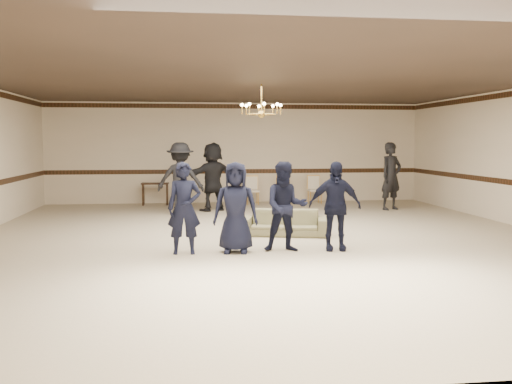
{
  "coord_description": "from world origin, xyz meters",
  "views": [
    {
      "loc": [
        -1.66,
        -11.23,
        1.98
      ],
      "look_at": [
        -0.31,
        -0.5,
        1.0
      ],
      "focal_mm": 39.77,
      "sensor_mm": 36.0,
      "label": 1
    }
  ],
  "objects_px": {
    "boy_a": "(184,208)",
    "banquet_chair_mid": "(284,190)",
    "chandelier": "(261,99)",
    "banquet_chair_left": "(252,190)",
    "adult_left": "(180,179)",
    "banquet_chair_right": "(315,190)",
    "settee": "(284,223)",
    "boy_b": "(236,207)",
    "boy_c": "(286,207)",
    "boy_d": "(335,206)",
    "adult_right": "(391,176)",
    "console_table": "(155,194)",
    "adult_mid": "(213,177)"
  },
  "relations": [
    {
      "from": "boy_a",
      "to": "chandelier",
      "type": "bearing_deg",
      "value": 55.01
    },
    {
      "from": "adult_left",
      "to": "banquet_chair_right",
      "type": "xyz_separation_m",
      "value": [
        4.2,
        2.2,
        -0.54
      ]
    },
    {
      "from": "adult_left",
      "to": "console_table",
      "type": "relative_size",
      "value": 2.36
    },
    {
      "from": "boy_b",
      "to": "banquet_chair_right",
      "type": "height_order",
      "value": "boy_b"
    },
    {
      "from": "boy_d",
      "to": "chandelier",
      "type": "bearing_deg",
      "value": 119.76
    },
    {
      "from": "chandelier",
      "to": "adult_left",
      "type": "bearing_deg",
      "value": 119.95
    },
    {
      "from": "adult_left",
      "to": "adult_right",
      "type": "height_order",
      "value": "same"
    },
    {
      "from": "settee",
      "to": "adult_mid",
      "type": "bearing_deg",
      "value": 120.04
    },
    {
      "from": "banquet_chair_right",
      "to": "console_table",
      "type": "relative_size",
      "value": 1.06
    },
    {
      "from": "boy_c",
      "to": "adult_left",
      "type": "distance_m",
      "value": 5.73
    },
    {
      "from": "boy_d",
      "to": "adult_left",
      "type": "xyz_separation_m",
      "value": [
        -2.8,
        5.4,
        0.16
      ]
    },
    {
      "from": "settee",
      "to": "banquet_chair_mid",
      "type": "distance_m",
      "value": 5.97
    },
    {
      "from": "banquet_chair_mid",
      "to": "banquet_chair_right",
      "type": "xyz_separation_m",
      "value": [
        1.0,
        0.0,
        0.0
      ]
    },
    {
      "from": "chandelier",
      "to": "boy_a",
      "type": "height_order",
      "value": "chandelier"
    },
    {
      "from": "boy_c",
      "to": "boy_d",
      "type": "bearing_deg",
      "value": 5.09
    },
    {
      "from": "boy_c",
      "to": "banquet_chair_mid",
      "type": "height_order",
      "value": "boy_c"
    },
    {
      "from": "settee",
      "to": "adult_mid",
      "type": "relative_size",
      "value": 0.94
    },
    {
      "from": "boy_c",
      "to": "adult_right",
      "type": "distance_m",
      "value": 7.02
    },
    {
      "from": "chandelier",
      "to": "banquet_chair_mid",
      "type": "xyz_separation_m",
      "value": [
        1.43,
        5.28,
        -2.44
      ]
    },
    {
      "from": "settee",
      "to": "banquet_chair_mid",
      "type": "xyz_separation_m",
      "value": [
        1.02,
        5.88,
        0.17
      ]
    },
    {
      "from": "adult_mid",
      "to": "banquet_chair_right",
      "type": "distance_m",
      "value": 3.67
    },
    {
      "from": "boy_d",
      "to": "adult_left",
      "type": "height_order",
      "value": "adult_left"
    },
    {
      "from": "adult_right",
      "to": "settee",
      "type": "bearing_deg",
      "value": -157.52
    },
    {
      "from": "boy_d",
      "to": "adult_mid",
      "type": "height_order",
      "value": "adult_mid"
    },
    {
      "from": "chandelier",
      "to": "adult_left",
      "type": "height_order",
      "value": "chandelier"
    },
    {
      "from": "boy_b",
      "to": "console_table",
      "type": "bearing_deg",
      "value": 110.32
    },
    {
      "from": "chandelier",
      "to": "boy_c",
      "type": "bearing_deg",
      "value": -86.9
    },
    {
      "from": "boy_d",
      "to": "settee",
      "type": "bearing_deg",
      "value": 115.56
    },
    {
      "from": "boy_a",
      "to": "banquet_chair_mid",
      "type": "distance_m",
      "value": 8.21
    },
    {
      "from": "chandelier",
      "to": "console_table",
      "type": "bearing_deg",
      "value": 115.15
    },
    {
      "from": "boy_d",
      "to": "banquet_chair_right",
      "type": "xyz_separation_m",
      "value": [
        1.4,
        7.6,
        -0.37
      ]
    },
    {
      "from": "adult_mid",
      "to": "adult_right",
      "type": "relative_size",
      "value": 1.0
    },
    {
      "from": "settee",
      "to": "adult_right",
      "type": "xyz_separation_m",
      "value": [
        3.81,
        3.98,
        0.7
      ]
    },
    {
      "from": "banquet_chair_left",
      "to": "adult_left",
      "type": "bearing_deg",
      "value": -138.88
    },
    {
      "from": "chandelier",
      "to": "adult_mid",
      "type": "distance_m",
      "value": 4.33
    },
    {
      "from": "adult_mid",
      "to": "adult_right",
      "type": "bearing_deg",
      "value": 147.68
    },
    {
      "from": "adult_mid",
      "to": "console_table",
      "type": "relative_size",
      "value": 2.36
    },
    {
      "from": "boy_d",
      "to": "boy_b",
      "type": "bearing_deg",
      "value": -174.11
    },
    {
      "from": "adult_left",
      "to": "console_table",
      "type": "distance_m",
      "value": 2.6
    },
    {
      "from": "adult_left",
      "to": "banquet_chair_mid",
      "type": "bearing_deg",
      "value": -137.35
    },
    {
      "from": "boy_b",
      "to": "banquet_chair_left",
      "type": "bearing_deg",
      "value": 88.34
    },
    {
      "from": "boy_b",
      "to": "boy_c",
      "type": "distance_m",
      "value": 0.9
    },
    {
      "from": "console_table",
      "to": "boy_a",
      "type": "bearing_deg",
      "value": -79.34
    },
    {
      "from": "banquet_chair_right",
      "to": "settee",
      "type": "bearing_deg",
      "value": -113.7
    },
    {
      "from": "settee",
      "to": "banquet_chair_right",
      "type": "distance_m",
      "value": 6.22
    },
    {
      "from": "adult_right",
      "to": "banquet_chair_right",
      "type": "relative_size",
      "value": 2.23
    },
    {
      "from": "settee",
      "to": "banquet_chair_left",
      "type": "relative_size",
      "value": 2.11
    },
    {
      "from": "adult_right",
      "to": "banquet_chair_mid",
      "type": "distance_m",
      "value": 3.42
    },
    {
      "from": "boy_b",
      "to": "banquet_chair_left",
      "type": "distance_m",
      "value": 7.7
    },
    {
      "from": "adult_left",
      "to": "adult_mid",
      "type": "bearing_deg",
      "value": -133.9
    }
  ]
}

